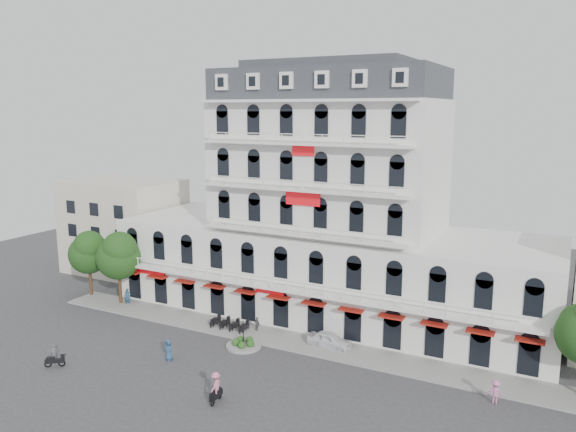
{
  "coord_description": "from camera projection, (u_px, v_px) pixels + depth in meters",
  "views": [
    {
      "loc": [
        22.33,
        -34.33,
        21.05
      ],
      "look_at": [
        -0.57,
        10.0,
        11.57
      ],
      "focal_mm": 35.0,
      "sensor_mm": 36.0,
      "label": 1
    }
  ],
  "objects": [
    {
      "name": "rider_center",
      "position": [
        216.0,
        386.0,
        40.77
      ],
      "size": [
        0.83,
        1.7,
        2.35
      ],
      "rotation": [
        0.0,
        0.0,
        4.83
      ],
      "color": "black",
      "rests_on": "ground"
    },
    {
      "name": "rider_west",
      "position": [
        54.0,
        357.0,
        46.49
      ],
      "size": [
        1.44,
        1.17,
        2.0
      ],
      "rotation": [
        0.0,
        0.0,
        0.63
      ],
      "color": "black",
      "rests_on": "ground"
    },
    {
      "name": "parked_scooter_row",
      "position": [
        230.0,
        330.0,
        54.51
      ],
      "size": [
        4.4,
        1.8,
        1.1
      ],
      "primitive_type": null,
      "color": "black",
      "rests_on": "ground"
    },
    {
      "name": "pedestrian_far",
      "position": [
        128.0,
        297.0,
        61.09
      ],
      "size": [
        0.83,
        0.79,
        1.92
      ],
      "primitive_type": "imported",
      "rotation": [
        0.0,
        0.0,
        0.65
      ],
      "color": "navy",
      "rests_on": "ground"
    },
    {
      "name": "pedestrian_right",
      "position": [
        495.0,
        392.0,
        40.67
      ],
      "size": [
        1.23,
        0.78,
        1.81
      ],
      "primitive_type": "imported",
      "rotation": [
        0.0,
        0.0,
        3.23
      ],
      "color": "#CA6BA1",
      "rests_on": "ground"
    },
    {
      "name": "parked_car",
      "position": [
        329.0,
        340.0,
        50.37
      ],
      "size": [
        4.17,
        1.83,
        1.4
      ],
      "primitive_type": "imported",
      "rotation": [
        0.0,
        0.0,
        1.53
      ],
      "color": "white",
      "rests_on": "ground"
    },
    {
      "name": "traffic_island",
      "position": [
        244.0,
        344.0,
        50.51
      ],
      "size": [
        3.2,
        3.2,
        1.6
      ],
      "color": "gray",
      "rests_on": "ground"
    },
    {
      "name": "flank_building_west",
      "position": [
        124.0,
        226.0,
        73.83
      ],
      "size": [
        14.0,
        10.0,
        12.0
      ],
      "primitive_type": "cube",
      "color": "beige",
      "rests_on": "ground"
    },
    {
      "name": "main_building",
      "position": [
        328.0,
        219.0,
        57.81
      ],
      "size": [
        45.0,
        15.0,
        25.8
      ],
      "color": "silver",
      "rests_on": "ground"
    },
    {
      "name": "tree_west_outer",
      "position": [
        89.0,
        251.0,
        63.37
      ],
      "size": [
        4.5,
        4.48,
        7.76
      ],
      "color": "#382314",
      "rests_on": "ground"
    },
    {
      "name": "ground",
      "position": [
        236.0,
        383.0,
        43.96
      ],
      "size": [
        120.0,
        120.0,
        0.0
      ],
      "primitive_type": "plane",
      "color": "#38383A",
      "rests_on": "ground"
    },
    {
      "name": "sidewalk",
      "position": [
        289.0,
        340.0,
        51.8
      ],
      "size": [
        53.0,
        4.0,
        0.16
      ],
      "primitive_type": "cube",
      "color": "gray",
      "rests_on": "ground"
    },
    {
      "name": "pedestrian_left",
      "position": [
        169.0,
        350.0,
        47.76
      ],
      "size": [
        1.02,
        0.8,
        1.85
      ],
      "primitive_type": "imported",
      "rotation": [
        0.0,
        0.0,
        -0.26
      ],
      "color": "navy",
      "rests_on": "ground"
    },
    {
      "name": "pedestrian_mid",
      "position": [
        257.0,
        325.0,
        53.76
      ],
      "size": [
        0.97,
        0.68,
        1.52
      ],
      "primitive_type": "imported",
      "rotation": [
        0.0,
        0.0,
        2.76
      ],
      "color": "#525359",
      "rests_on": "ground"
    },
    {
      "name": "tree_west_inner",
      "position": [
        119.0,
        254.0,
        60.62
      ],
      "size": [
        4.76,
        4.76,
        8.25
      ],
      "color": "#382314",
      "rests_on": "ground"
    }
  ]
}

